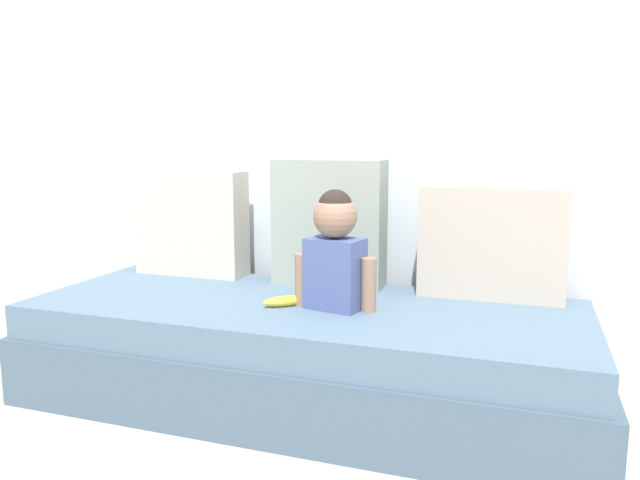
{
  "coord_description": "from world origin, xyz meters",
  "views": [
    {
      "loc": [
        0.8,
        -2.12,
        1.01
      ],
      "look_at": [
        0.07,
        0.0,
        0.65
      ],
      "focal_mm": 33.8,
      "sensor_mm": 36.0,
      "label": 1
    }
  ],
  "objects_px": {
    "throw_pillow_center": "(329,223)",
    "toddler": "(335,249)",
    "throw_pillow_left": "(192,223)",
    "couch": "(303,353)",
    "banana": "(285,301)",
    "throw_pillow_right": "(492,243)"
  },
  "relations": [
    {
      "from": "couch",
      "to": "banana",
      "type": "bearing_deg",
      "value": -123.84
    },
    {
      "from": "couch",
      "to": "banana",
      "type": "xyz_separation_m",
      "value": [
        -0.05,
        -0.07,
        0.22
      ]
    },
    {
      "from": "couch",
      "to": "throw_pillow_center",
      "type": "bearing_deg",
      "value": 90.0
    },
    {
      "from": "throw_pillow_center",
      "to": "throw_pillow_right",
      "type": "bearing_deg",
      "value": 0.0
    },
    {
      "from": "throw_pillow_center",
      "to": "throw_pillow_right",
      "type": "relative_size",
      "value": 0.97
    },
    {
      "from": "throw_pillow_left",
      "to": "throw_pillow_right",
      "type": "height_order",
      "value": "throw_pillow_left"
    },
    {
      "from": "couch",
      "to": "throw_pillow_center",
      "type": "distance_m",
      "value": 0.57
    },
    {
      "from": "throw_pillow_center",
      "to": "banana",
      "type": "xyz_separation_m",
      "value": [
        -0.05,
        -0.39,
        -0.25
      ]
    },
    {
      "from": "couch",
      "to": "throw_pillow_center",
      "type": "relative_size",
      "value": 4.03
    },
    {
      "from": "banana",
      "to": "throw_pillow_center",
      "type": "bearing_deg",
      "value": 83.21
    },
    {
      "from": "throw_pillow_right",
      "to": "throw_pillow_left",
      "type": "bearing_deg",
      "value": 180.0
    },
    {
      "from": "throw_pillow_left",
      "to": "banana",
      "type": "bearing_deg",
      "value": -31.95
    },
    {
      "from": "toddler",
      "to": "banana",
      "type": "xyz_separation_m",
      "value": [
        -0.19,
        -0.04,
        -0.21
      ]
    },
    {
      "from": "throw_pillow_left",
      "to": "toddler",
      "type": "relative_size",
      "value": 1.17
    },
    {
      "from": "throw_pillow_center",
      "to": "toddler",
      "type": "relative_size",
      "value": 1.22
    },
    {
      "from": "couch",
      "to": "toddler",
      "type": "height_order",
      "value": "toddler"
    },
    {
      "from": "couch",
      "to": "throw_pillow_right",
      "type": "bearing_deg",
      "value": 25.52
    },
    {
      "from": "throw_pillow_right",
      "to": "toddler",
      "type": "bearing_deg",
      "value": -146.35
    },
    {
      "from": "couch",
      "to": "throw_pillow_center",
      "type": "xyz_separation_m",
      "value": [
        0.0,
        0.32,
        0.47
      ]
    },
    {
      "from": "throw_pillow_right",
      "to": "toddler",
      "type": "xyz_separation_m",
      "value": [
        -0.54,
        -0.36,
        0.0
      ]
    },
    {
      "from": "throw_pillow_right",
      "to": "toddler",
      "type": "distance_m",
      "value": 0.64
    },
    {
      "from": "throw_pillow_left",
      "to": "throw_pillow_right",
      "type": "distance_m",
      "value": 1.35
    }
  ]
}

